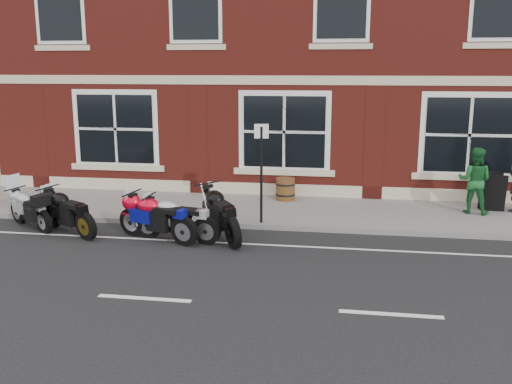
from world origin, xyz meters
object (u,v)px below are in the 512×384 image
at_px(moto_touring_silver, 30,207).
at_px(moto_sport_silver, 176,217).
at_px(moto_sport_black, 67,210).
at_px(parking_sign, 261,166).
at_px(pedestrian_right, 475,180).
at_px(a_board_sign, 492,192).
at_px(moto_sport_red, 157,216).
at_px(moto_naked_black, 221,211).
at_px(barrel_planter, 285,189).

bearing_deg(moto_touring_silver, moto_sport_silver, -63.12).
xyz_separation_m(moto_sport_black, parking_sign, (4.32, 1.18, 0.93)).
relative_size(pedestrian_right, a_board_sign, 1.70).
xyz_separation_m(moto_sport_red, a_board_sign, (7.84, 3.47, 0.06)).
relative_size(moto_touring_silver, moto_naked_black, 0.77).
bearing_deg(moto_touring_silver, parking_sign, -46.66).
xyz_separation_m(barrel_planter, parking_sign, (-0.32, -2.46, 1.05)).
xyz_separation_m(a_board_sign, parking_sign, (-5.71, -2.10, 0.87)).
distance_m(moto_touring_silver, pedestrian_right, 10.94).
bearing_deg(parking_sign, moto_touring_silver, 176.95).
relative_size(moto_sport_silver, parking_sign, 0.87).
xyz_separation_m(moto_sport_black, moto_sport_silver, (2.62, -0.17, -0.02)).
xyz_separation_m(moto_sport_black, pedestrian_right, (9.50, 2.94, 0.41)).
xyz_separation_m(moto_sport_silver, parking_sign, (1.70, 1.35, 0.95)).
relative_size(a_board_sign, parking_sign, 0.42).
relative_size(moto_sport_black, moto_naked_black, 0.90).
height_order(moto_naked_black, barrel_planter, moto_naked_black).
bearing_deg(parking_sign, moto_sport_red, -159.48).
xyz_separation_m(moto_sport_silver, a_board_sign, (7.41, 3.45, 0.08)).
bearing_deg(a_board_sign, moto_sport_red, -150.75).
xyz_separation_m(moto_sport_red, parking_sign, (2.13, 1.36, 0.93)).
bearing_deg(moto_sport_silver, barrel_planter, -17.04).
relative_size(moto_sport_black, parking_sign, 0.80).
bearing_deg(moto_sport_red, barrel_planter, -10.91).
distance_m(moto_naked_black, a_board_sign, 7.15).
distance_m(moto_touring_silver, barrel_planter, 6.64).
xyz_separation_m(moto_touring_silver, moto_sport_silver, (3.73, -0.49, 0.03)).
height_order(moto_sport_black, barrel_planter, moto_sport_black).
bearing_deg(parking_sign, moto_sport_black, -176.78).
xyz_separation_m(moto_sport_silver, moto_naked_black, (0.94, 0.42, 0.07)).
relative_size(moto_sport_red, barrel_planter, 3.29).
distance_m(moto_sport_silver, pedestrian_right, 7.56).
height_order(moto_sport_red, moto_sport_black, moto_sport_red).
distance_m(moto_sport_black, barrel_planter, 5.90).
height_order(moto_naked_black, a_board_sign, a_board_sign).
relative_size(moto_naked_black, barrel_planter, 3.37).
bearing_deg(barrel_planter, moto_sport_silver, -117.91).
bearing_deg(moto_sport_silver, moto_touring_silver, 93.43).
xyz_separation_m(moto_sport_black, a_board_sign, (10.04, 3.29, 0.07)).
xyz_separation_m(moto_sport_red, moto_sport_silver, (0.43, 0.01, -0.02)).
distance_m(moto_sport_silver, barrel_planter, 4.32).
xyz_separation_m(moto_touring_silver, moto_naked_black, (4.67, -0.07, 0.10)).
height_order(moto_touring_silver, pedestrian_right, pedestrian_right).
xyz_separation_m(moto_sport_black, barrel_planter, (4.64, 3.65, -0.12)).
relative_size(moto_sport_red, moto_sport_black, 1.08).
bearing_deg(barrel_planter, moto_touring_silver, -149.96).
height_order(pedestrian_right, barrel_planter, pedestrian_right).
bearing_deg(pedestrian_right, parking_sign, 37.55).
height_order(barrel_planter, parking_sign, parking_sign).
xyz_separation_m(moto_touring_silver, moto_sport_red, (3.31, -0.50, 0.05)).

